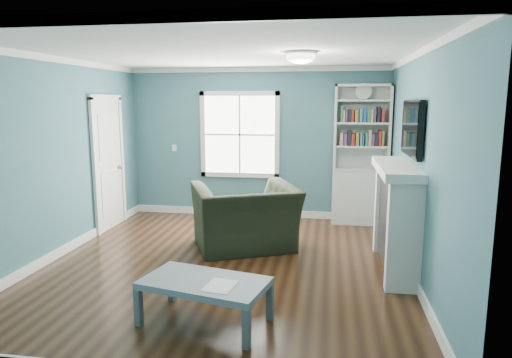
# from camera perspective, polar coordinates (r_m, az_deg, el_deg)

# --- Properties ---
(floor) EXTENTS (5.00, 5.00, 0.00)m
(floor) POSITION_cam_1_polar(r_m,az_deg,el_deg) (5.86, -3.85, -10.64)
(floor) COLOR black
(floor) RESTS_ON ground
(room_walls) EXTENTS (5.00, 5.00, 5.00)m
(room_walls) POSITION_cam_1_polar(r_m,az_deg,el_deg) (5.51, -4.04, 4.96)
(room_walls) COLOR #38696E
(room_walls) RESTS_ON ground
(trim) EXTENTS (4.50, 5.00, 2.60)m
(trim) POSITION_cam_1_polar(r_m,az_deg,el_deg) (5.55, -4.00, 1.41)
(trim) COLOR white
(trim) RESTS_ON ground
(window) EXTENTS (1.40, 0.06, 1.50)m
(window) POSITION_cam_1_polar(r_m,az_deg,el_deg) (8.00, -2.05, 5.55)
(window) COLOR white
(window) RESTS_ON room_walls
(bookshelf) EXTENTS (0.90, 0.35, 2.31)m
(bookshelf) POSITION_cam_1_polar(r_m,az_deg,el_deg) (7.74, 12.90, 1.24)
(bookshelf) COLOR silver
(bookshelf) RESTS_ON ground
(fireplace) EXTENTS (0.44, 1.58, 1.30)m
(fireplace) POSITION_cam_1_polar(r_m,az_deg,el_deg) (5.78, 17.15, -4.75)
(fireplace) COLOR black
(fireplace) RESTS_ON ground
(tv) EXTENTS (0.06, 1.10, 0.65)m
(tv) POSITION_cam_1_polar(r_m,az_deg,el_deg) (5.63, 18.94, 6.03)
(tv) COLOR black
(tv) RESTS_ON fireplace
(door) EXTENTS (0.12, 0.98, 2.17)m
(door) POSITION_cam_1_polar(r_m,az_deg,el_deg) (7.65, -17.95, 2.04)
(door) COLOR silver
(door) RESTS_ON ground
(ceiling_fixture) EXTENTS (0.38, 0.38, 0.15)m
(ceiling_fixture) POSITION_cam_1_polar(r_m,az_deg,el_deg) (5.48, 5.62, 15.05)
(ceiling_fixture) COLOR white
(ceiling_fixture) RESTS_ON room_walls
(light_switch) EXTENTS (0.08, 0.01, 0.12)m
(light_switch) POSITION_cam_1_polar(r_m,az_deg,el_deg) (8.34, -10.18, 3.86)
(light_switch) COLOR white
(light_switch) RESTS_ON room_walls
(recliner) EXTENTS (1.60, 1.36, 1.19)m
(recliner) POSITION_cam_1_polar(r_m,az_deg,el_deg) (6.32, -1.38, -3.45)
(recliner) COLOR black
(recliner) RESTS_ON ground
(coffee_table) EXTENTS (1.25, 0.86, 0.41)m
(coffee_table) POSITION_cam_1_polar(r_m,az_deg,el_deg) (4.34, -6.44, -13.09)
(coffee_table) COLOR #495058
(coffee_table) RESTS_ON ground
(paper_sheet) EXTENTS (0.30, 0.35, 0.00)m
(paper_sheet) POSITION_cam_1_polar(r_m,az_deg,el_deg) (4.18, -4.48, -13.16)
(paper_sheet) COLOR white
(paper_sheet) RESTS_ON coffee_table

